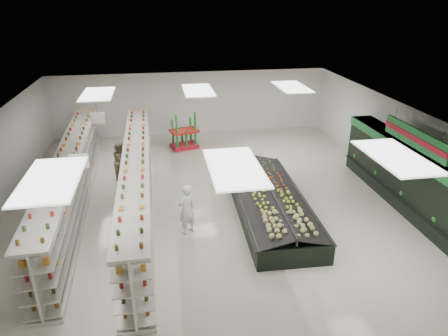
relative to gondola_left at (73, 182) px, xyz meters
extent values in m
plane|color=beige|center=(4.70, -0.71, -0.90)|extent=(16.00, 16.00, 0.00)
cube|color=white|center=(4.70, -0.71, 2.30)|extent=(14.00, 16.00, 0.02)
cube|color=white|center=(4.70, 7.29, 0.70)|extent=(14.00, 0.02, 3.20)
cube|color=white|center=(11.70, -0.71, 0.70)|extent=(0.02, 16.00, 3.20)
cube|color=black|center=(11.25, -2.21, 0.20)|extent=(0.80, 8.00, 2.20)
cube|color=#1F7736|center=(11.23, -2.21, 1.15)|extent=(0.85, 8.00, 0.30)
cube|color=black|center=(11.00, -2.21, -0.35)|extent=(0.55, 7.80, 0.15)
cube|color=beige|center=(11.10, -2.21, 0.45)|extent=(0.45, 7.70, 0.03)
cube|color=beige|center=(11.10, -2.21, 0.75)|extent=(0.45, 7.70, 0.03)
cube|color=white|center=(0.90, -2.71, 1.85)|extent=(0.50, 0.06, 0.40)
cube|color=#AD1325|center=(0.90, -2.71, 1.85)|extent=(0.52, 0.02, 0.12)
cylinder|color=black|center=(0.90, -2.71, 2.15)|extent=(0.01, 0.01, 0.50)
cube|color=white|center=(0.90, 1.29, 1.85)|extent=(0.50, 0.06, 0.40)
cube|color=#AD1325|center=(0.90, 1.29, 1.85)|extent=(0.52, 0.02, 0.12)
cylinder|color=black|center=(0.90, 1.29, 2.15)|extent=(0.01, 0.01, 0.50)
cube|color=#1F7736|center=(10.95, -2.21, 1.75)|extent=(0.10, 3.20, 0.60)
cube|color=#AD1325|center=(10.89, -2.21, 1.75)|extent=(0.03, 3.20, 0.18)
cylinder|color=black|center=(10.95, -3.41, 2.15)|extent=(0.01, 0.01, 0.50)
cylinder|color=black|center=(10.95, -1.01, 2.15)|extent=(0.01, 0.01, 0.50)
cube|color=silver|center=(0.00, 0.00, -0.84)|extent=(1.31, 11.34, 0.11)
cube|color=silver|center=(0.00, 0.00, 0.04)|extent=(0.52, 11.31, 1.89)
cube|color=silver|center=(0.00, 0.00, 1.02)|extent=(1.31, 11.34, 0.08)
cube|color=beige|center=(-0.22, -0.01, -0.73)|extent=(0.87, 11.23, 0.03)
cube|color=beige|center=(-0.22, -0.01, -0.32)|extent=(0.87, 11.23, 0.03)
cube|color=beige|center=(-0.22, -0.01, 0.09)|extent=(0.87, 11.23, 0.03)
cube|color=beige|center=(-0.22, -0.01, 0.51)|extent=(0.87, 11.23, 0.03)
cube|color=beige|center=(-0.22, -0.01, 0.92)|extent=(0.87, 11.23, 0.03)
cube|color=beige|center=(0.22, 0.01, -0.73)|extent=(0.87, 11.23, 0.03)
cube|color=beige|center=(0.22, 0.01, -0.32)|extent=(0.87, 11.23, 0.03)
cube|color=beige|center=(0.22, 0.01, 0.09)|extent=(0.87, 11.23, 0.03)
cube|color=beige|center=(0.22, 0.01, 0.51)|extent=(0.87, 11.23, 0.03)
cube|color=beige|center=(0.22, 0.01, 0.92)|extent=(0.87, 11.23, 0.03)
cube|color=silver|center=(2.21, -0.48, -0.84)|extent=(1.03, 11.53, 0.12)
cube|color=silver|center=(2.21, -0.48, 0.06)|extent=(0.22, 11.51, 1.92)
cube|color=silver|center=(2.21, -0.48, 1.06)|extent=(1.03, 11.53, 0.08)
cube|color=beige|center=(1.99, -0.48, -0.73)|extent=(0.59, 11.42, 0.03)
cube|color=beige|center=(1.99, -0.48, -0.31)|extent=(0.59, 11.42, 0.03)
cube|color=beige|center=(1.99, -0.48, 0.11)|extent=(0.59, 11.42, 0.03)
cube|color=beige|center=(1.99, -0.48, 0.53)|extent=(0.59, 11.42, 0.03)
cube|color=beige|center=(1.99, -0.48, 0.95)|extent=(0.59, 11.42, 0.03)
cube|color=beige|center=(2.43, -0.48, -0.73)|extent=(0.59, 11.42, 0.03)
cube|color=beige|center=(2.43, -0.48, -0.31)|extent=(0.59, 11.42, 0.03)
cube|color=beige|center=(2.43, -0.48, 0.11)|extent=(0.59, 11.42, 0.03)
cube|color=beige|center=(2.43, -0.48, 0.53)|extent=(0.59, 11.42, 0.03)
cube|color=beige|center=(2.43, -0.48, 0.95)|extent=(0.59, 11.42, 0.03)
cube|color=black|center=(6.52, -1.50, -0.59)|extent=(2.32, 6.27, 0.62)
cube|color=#262626|center=(5.50, -1.47, -0.26)|extent=(0.24, 6.20, 0.05)
cube|color=#262626|center=(7.55, -1.53, -0.26)|extent=(0.24, 6.20, 0.05)
cube|color=black|center=(5.97, -1.49, -0.17)|extent=(1.33, 6.15, 0.32)
cube|color=black|center=(7.08, -1.52, -0.17)|extent=(1.33, 6.15, 0.32)
cube|color=#262626|center=(6.52, -1.50, -0.08)|extent=(0.23, 6.12, 0.22)
cube|color=#AD1325|center=(4.15, 5.08, -0.80)|extent=(1.39, 1.11, 0.20)
cube|color=#B22017|center=(4.15, 5.08, -0.04)|extent=(1.45, 1.17, 0.10)
imported|color=white|center=(3.70, -2.33, -0.08)|extent=(0.71, 0.66, 1.63)
imported|color=#9C8260|center=(1.45, 2.04, -0.14)|extent=(0.57, 0.80, 1.53)
camera|label=1|loc=(3.10, -12.91, 5.91)|focal=32.00mm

